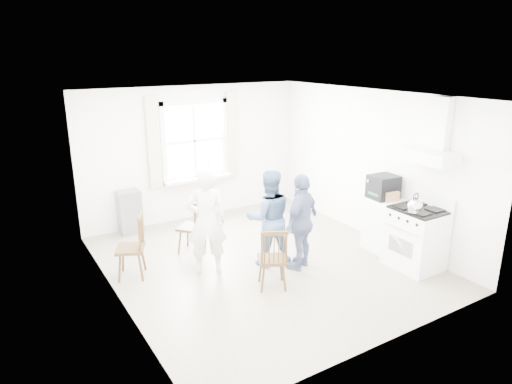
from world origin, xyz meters
name	(u,v)px	position (x,y,z in m)	size (l,w,h in m)	color
room_shell	(263,184)	(0.00, 0.00, 1.30)	(4.62, 5.12, 2.64)	gray
window_assembly	(195,146)	(0.00, 2.45, 1.46)	(1.88, 0.24, 1.70)	white
range_hood	(433,145)	(2.07, -1.35, 1.90)	(0.45, 0.76, 0.94)	white
shelf_unit	(130,212)	(-1.40, 2.33, 0.40)	(0.40, 0.30, 0.80)	slate
gas_stove	(416,238)	(1.91, -1.35, 0.48)	(0.68, 0.76, 1.12)	white
kettle	(415,206)	(1.70, -1.43, 1.05)	(0.22, 0.22, 0.31)	silver
low_cabinet	(384,225)	(1.98, -0.65, 0.45)	(0.50, 0.55, 0.90)	white
stereo_stack	(383,187)	(1.95, -0.58, 1.09)	(0.46, 0.41, 0.38)	black
cardboard_box	(390,196)	(1.95, -0.74, 0.98)	(0.25, 0.18, 0.16)	#A87A51
windsor_chair_a	(196,220)	(-0.72, 0.91, 0.56)	(0.54, 0.54, 0.93)	#3F2A14
windsor_chair_b	(273,253)	(-0.35, -0.81, 0.56)	(0.51, 0.51, 0.91)	#3F2A14
windsor_chair_c	(137,239)	(-1.80, 0.58, 0.60)	(0.54, 0.54, 0.98)	#3F2A14
person_left	(206,221)	(-0.88, 0.17, 0.81)	(0.59, 0.59, 1.63)	white
person_mid	(269,218)	(0.06, -0.07, 0.76)	(0.74, 0.74, 1.52)	#465F83
person_right	(302,222)	(0.41, -0.44, 0.75)	(0.87, 0.87, 1.49)	navy
potted_plant	(208,169)	(0.21, 2.36, 1.00)	(0.16, 0.16, 0.29)	#327136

